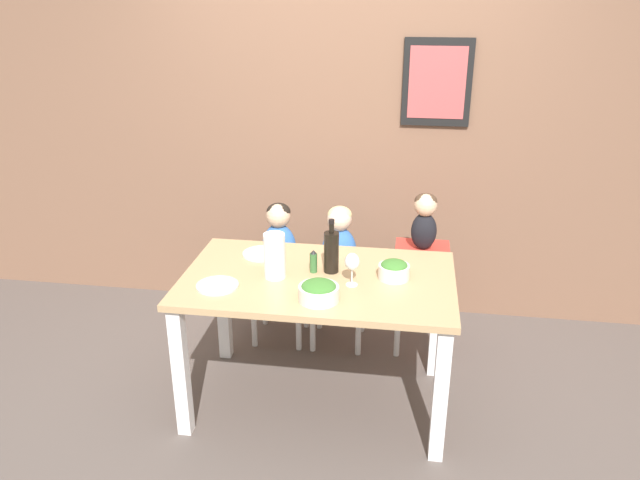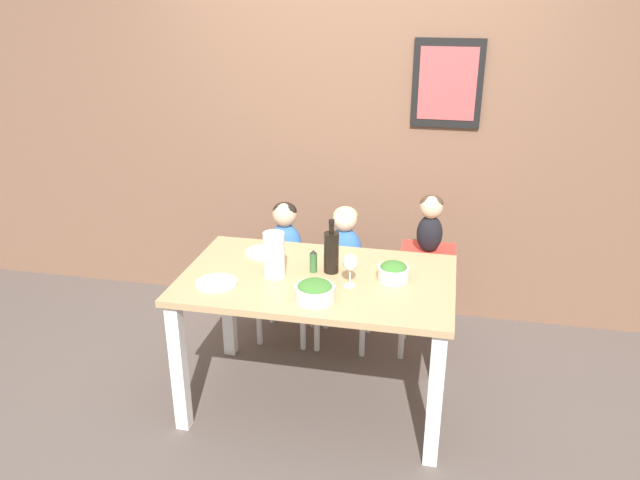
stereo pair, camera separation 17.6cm
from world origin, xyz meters
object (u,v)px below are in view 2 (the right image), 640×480
wine_bottle (331,251)px  dinner_plate_back_left (264,252)px  salad_bowl_small (393,271)px  person_baby_right (431,220)px  chair_far_left (286,282)px  person_child_left (285,237)px  person_child_center (345,242)px  chair_far_center (344,288)px  paper_towel_roll (274,255)px  wine_glass_near (350,263)px  salad_bowl_large (315,291)px  dinner_plate_front_left (216,283)px  chair_right_highchair (427,275)px

wine_bottle → dinner_plate_back_left: (-0.42, 0.16, -0.11)m
salad_bowl_small → person_baby_right: bearing=75.9°
chair_far_left → person_child_left: (0.00, 0.00, 0.32)m
person_child_center → chair_far_center: bearing=-90.0°
paper_towel_roll → wine_glass_near: (0.40, -0.03, 0.01)m
person_baby_right → dinner_plate_back_left: person_baby_right is taller
person_child_left → dinner_plate_back_left: person_child_left is taller
wine_bottle → wine_glass_near: size_ratio=1.68×
person_child_center → salad_bowl_small: (0.36, -0.61, 0.11)m
wine_bottle → wine_glass_near: (0.12, -0.14, 0.01)m
wine_glass_near → salad_bowl_large: 0.24m
person_child_left → paper_towel_roll: 0.73m
person_child_center → salad_bowl_small: size_ratio=2.88×
salad_bowl_large → dinner_plate_front_left: salad_bowl_large is taller
paper_towel_roll → salad_bowl_large: paper_towel_roll is taller
chair_far_left → salad_bowl_small: size_ratio=2.91×
wine_bottle → chair_right_highchair: bearing=50.0°
person_baby_right → paper_towel_roll: person_baby_right is taller
person_baby_right → person_child_left: bearing=-180.0°
salad_bowl_small → person_child_center: bearing=120.3°
person_child_left → person_child_center: size_ratio=1.00×
chair_far_center → chair_right_highchair: 0.53m
salad_bowl_large → person_child_center: bearing=90.7°
person_child_left → dinner_plate_back_left: (-0.01, -0.42, 0.07)m
person_child_left → chair_right_highchair: bearing=-0.1°
person_child_left → person_baby_right: size_ratio=1.32×
person_child_left → person_baby_right: person_baby_right is taller
chair_far_left → wine_glass_near: 1.03m
dinner_plate_front_left → chair_right_highchair: bearing=39.4°
chair_far_center → chair_far_left: bearing=180.0°
person_baby_right → wine_bottle: 0.76m
person_child_left → chair_far_center: bearing=-0.2°
wine_bottle → paper_towel_roll: 0.30m
wine_glass_near → wine_bottle: bearing=130.6°
chair_right_highchair → person_child_center: size_ratio=1.49×
wine_bottle → person_child_left: bearing=125.3°
person_child_center → dinner_plate_back_left: bearing=-133.0°
chair_far_center → person_child_left: 0.50m
chair_far_left → person_baby_right: person_baby_right is taller
salad_bowl_large → dinner_plate_front_left: bearing=172.9°
wine_bottle → salad_bowl_large: wine_bottle is taller
person_child_left → dinner_plate_front_left: (-0.13, -0.84, 0.07)m
chair_right_highchair → dinner_plate_front_left: (-1.03, -0.84, 0.25)m
chair_far_left → salad_bowl_large: (0.39, -0.91, 0.43)m
chair_far_left → person_child_center: person_child_center is taller
chair_far_center → salad_bowl_small: size_ratio=2.91×
person_child_left → salad_bowl_large: size_ratio=2.36×
chair_far_left → salad_bowl_large: salad_bowl_large is taller
dinner_plate_back_left → wine_bottle: bearing=-21.2°
chair_far_center → paper_towel_roll: paper_towel_roll is taller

